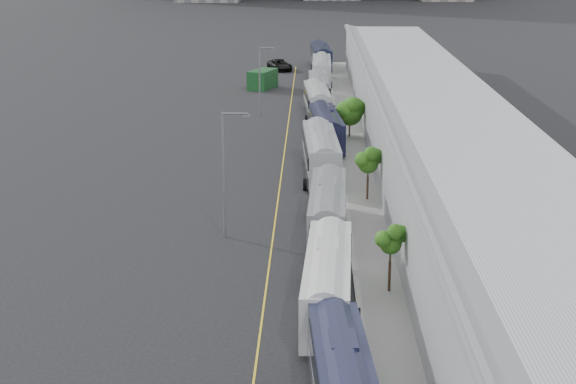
{
  "coord_description": "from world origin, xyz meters",
  "views": [
    {
      "loc": [
        1.26,
        -15.08,
        20.98
      ],
      "look_at": [
        -0.44,
        47.37,
        3.0
      ],
      "focal_mm": 55.0,
      "sensor_mm": 36.0,
      "label": 1
    }
  ],
  "objects_px": {
    "bus_9": "(321,58)",
    "street_lamp_far": "(261,76)",
    "bus_8": "(322,72)",
    "bus_2": "(328,287)",
    "bus_6": "(317,103)",
    "bus_7": "(318,90)",
    "shipping_container": "(263,79)",
    "bus_3": "(328,214)",
    "bus_4": "(321,157)",
    "street_lamp_near": "(226,166)",
    "suv": "(280,65)",
    "bus_5": "(326,131)"
  },
  "relations": [
    {
      "from": "bus_8",
      "to": "bus_9",
      "type": "bearing_deg",
      "value": 90.32
    },
    {
      "from": "bus_3",
      "to": "street_lamp_far",
      "type": "distance_m",
      "value": 46.46
    },
    {
      "from": "bus_3",
      "to": "bus_6",
      "type": "relative_size",
      "value": 1.0
    },
    {
      "from": "bus_9",
      "to": "shipping_container",
      "type": "height_order",
      "value": "bus_9"
    },
    {
      "from": "bus_6",
      "to": "bus_8",
      "type": "bearing_deg",
      "value": 84.42
    },
    {
      "from": "bus_9",
      "to": "suv",
      "type": "bearing_deg",
      "value": -166.33
    },
    {
      "from": "bus_4",
      "to": "street_lamp_near",
      "type": "xyz_separation_m",
      "value": [
        -6.98,
        -17.66,
        3.6
      ]
    },
    {
      "from": "street_lamp_far",
      "to": "shipping_container",
      "type": "relative_size",
      "value": 1.52
    },
    {
      "from": "bus_2",
      "to": "street_lamp_near",
      "type": "height_order",
      "value": "street_lamp_near"
    },
    {
      "from": "bus_3",
      "to": "bus_5",
      "type": "bearing_deg",
      "value": 91.44
    },
    {
      "from": "bus_2",
      "to": "bus_3",
      "type": "distance_m",
      "value": 13.96
    },
    {
      "from": "bus_7",
      "to": "bus_9",
      "type": "height_order",
      "value": "bus_9"
    },
    {
      "from": "bus_7",
      "to": "bus_3",
      "type": "bearing_deg",
      "value": -91.03
    },
    {
      "from": "street_lamp_near",
      "to": "street_lamp_far",
      "type": "height_order",
      "value": "street_lamp_near"
    },
    {
      "from": "street_lamp_far",
      "to": "shipping_container",
      "type": "bearing_deg",
      "value": 92.73
    },
    {
      "from": "bus_7",
      "to": "bus_4",
      "type": "bearing_deg",
      "value": -91.39
    },
    {
      "from": "bus_4",
      "to": "bus_6",
      "type": "height_order",
      "value": "bus_4"
    },
    {
      "from": "bus_8",
      "to": "street_lamp_near",
      "type": "relative_size",
      "value": 1.46
    },
    {
      "from": "bus_6",
      "to": "suv",
      "type": "height_order",
      "value": "bus_6"
    },
    {
      "from": "bus_9",
      "to": "street_lamp_far",
      "type": "distance_m",
      "value": 41.42
    },
    {
      "from": "bus_2",
      "to": "bus_5",
      "type": "xyz_separation_m",
      "value": [
        0.51,
        42.81,
        -0.01
      ]
    },
    {
      "from": "bus_4",
      "to": "street_lamp_near",
      "type": "bearing_deg",
      "value": -114.34
    },
    {
      "from": "street_lamp_far",
      "to": "bus_4",
      "type": "bearing_deg",
      "value": -76.17
    },
    {
      "from": "bus_5",
      "to": "suv",
      "type": "relative_size",
      "value": 2.04
    },
    {
      "from": "bus_6",
      "to": "bus_7",
      "type": "relative_size",
      "value": 1.07
    },
    {
      "from": "bus_2",
      "to": "shipping_container",
      "type": "distance_m",
      "value": 80.01
    },
    {
      "from": "bus_8",
      "to": "street_lamp_far",
      "type": "height_order",
      "value": "street_lamp_far"
    },
    {
      "from": "bus_5",
      "to": "street_lamp_far",
      "type": "distance_m",
      "value": 18.86
    },
    {
      "from": "bus_5",
      "to": "bus_6",
      "type": "distance_m",
      "value": 16.42
    },
    {
      "from": "shipping_container",
      "to": "bus_3",
      "type": "bearing_deg",
      "value": -63.69
    },
    {
      "from": "bus_5",
      "to": "shipping_container",
      "type": "bearing_deg",
      "value": 98.29
    },
    {
      "from": "street_lamp_near",
      "to": "bus_4",
      "type": "bearing_deg",
      "value": 68.43
    },
    {
      "from": "bus_7",
      "to": "bus_8",
      "type": "distance_m",
      "value": 14.62
    },
    {
      "from": "bus_9",
      "to": "bus_5",
      "type": "bearing_deg",
      "value": -93.4
    },
    {
      "from": "bus_3",
      "to": "suv",
      "type": "relative_size",
      "value": 2.02
    },
    {
      "from": "shipping_container",
      "to": "street_lamp_near",
      "type": "bearing_deg",
      "value": -70.07
    },
    {
      "from": "bus_2",
      "to": "bus_3",
      "type": "relative_size",
      "value": 1.01
    },
    {
      "from": "bus_5",
      "to": "bus_6",
      "type": "relative_size",
      "value": 1.01
    },
    {
      "from": "bus_3",
      "to": "bus_4",
      "type": "xyz_separation_m",
      "value": [
        -0.36,
        17.0,
        0.14
      ]
    },
    {
      "from": "bus_2",
      "to": "bus_7",
      "type": "xyz_separation_m",
      "value": [
        -0.16,
        69.92,
        -0.11
      ]
    },
    {
      "from": "bus_2",
      "to": "bus_9",
      "type": "height_order",
      "value": "bus_9"
    },
    {
      "from": "bus_3",
      "to": "bus_7",
      "type": "relative_size",
      "value": 1.07
    },
    {
      "from": "bus_8",
      "to": "street_lamp_far",
      "type": "distance_m",
      "value": 26.18
    },
    {
      "from": "bus_6",
      "to": "bus_7",
      "type": "distance_m",
      "value": 10.71
    },
    {
      "from": "bus_2",
      "to": "bus_7",
      "type": "bearing_deg",
      "value": 92.78
    },
    {
      "from": "bus_6",
      "to": "bus_7",
      "type": "xyz_separation_m",
      "value": [
        0.2,
        10.71,
        -0.09
      ]
    },
    {
      "from": "bus_2",
      "to": "street_lamp_far",
      "type": "xyz_separation_m",
      "value": [
        -7.22,
        59.7,
        3.27
      ]
    },
    {
      "from": "suv",
      "to": "bus_2",
      "type": "bearing_deg",
      "value": -104.73
    },
    {
      "from": "bus_2",
      "to": "shipping_container",
      "type": "bearing_deg",
      "value": 98.51
    },
    {
      "from": "bus_4",
      "to": "shipping_container",
      "type": "height_order",
      "value": "bus_4"
    }
  ]
}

